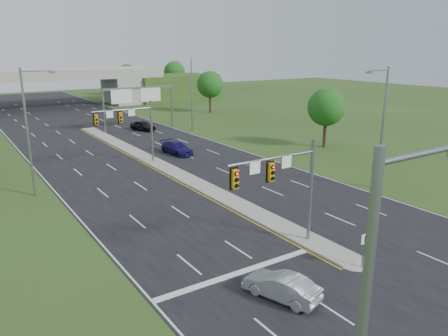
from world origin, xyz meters
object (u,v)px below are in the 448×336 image
signal_mast_far (132,123)px  car_far_b (177,148)px  keep_right_sign (364,245)px  overpass (45,91)px  sign_gantry (138,96)px  car_silver (281,286)px  car_far_c (143,126)px  signal_mast_near (286,179)px

signal_mast_far → car_far_b: (6.36, 2.09, -3.97)m
keep_right_sign → overpass: overpass is taller
sign_gantry → car_silver: bearing=-104.5°
car_silver → car_far_b: car_far_b is taller
sign_gantry → car_far_c: sign_gantry is taller
overpass → car_silver: (-6.07, -84.34, -2.86)m
signal_mast_near → keep_right_sign: 5.94m
keep_right_sign → sign_gantry: (6.68, 49.45, 3.72)m
sign_gantry → car_far_c: 4.57m
signal_mast_near → overpass: bearing=88.4°
keep_right_sign → car_silver: (-6.07, 0.19, -0.82)m
overpass → car_far_c: size_ratio=17.97×
sign_gantry → car_silver: size_ratio=2.82×
signal_mast_far → car_far_c: signal_mast_far is taller
overpass → signal_mast_far: bearing=-92.4°
keep_right_sign → sign_gantry: size_ratio=0.19×
car_far_c → signal_mast_far: bearing=-135.7°
signal_mast_near → signal_mast_far: 25.00m
overpass → car_far_c: overpass is taller
signal_mast_near → signal_mast_far: bearing=90.0°
signal_mast_far → car_silver: 29.79m
keep_right_sign → sign_gantry: 50.04m
signal_mast_far → keep_right_sign: (2.26, -29.45, -3.21)m
signal_mast_far → overpass: (2.26, 55.07, -1.17)m
car_silver → car_far_b: bearing=-126.9°
keep_right_sign → car_far_b: size_ratio=0.44×
signal_mast_near → car_far_c: (9.11, 44.00, -3.95)m
signal_mast_far → signal_mast_near: bearing=-90.0°
sign_gantry → car_far_b: sign_gantry is taller
signal_mast_far → keep_right_sign: bearing=-85.6°
car_silver → keep_right_sign: bearing=159.3°
signal_mast_near → car_far_c: 45.11m
signal_mast_near → sign_gantry: size_ratio=0.60×
car_far_b → signal_mast_near: bearing=-109.0°
keep_right_sign → overpass: bearing=90.0°
keep_right_sign → car_far_c: 48.94m
signal_mast_near → overpass: size_ratio=0.09×
signal_mast_far → overpass: size_ratio=0.09×
sign_gantry → overpass: (-6.68, 35.08, -1.69)m
overpass → car_far_b: overpass is taller
car_silver → signal_mast_near: bearing=-150.6°
sign_gantry → car_far_c: (0.17, -0.99, -4.46)m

